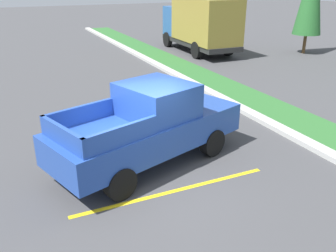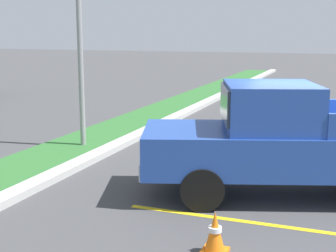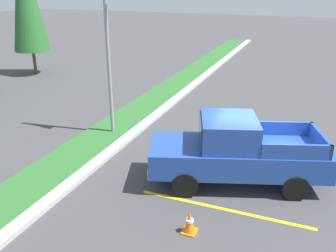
{
  "view_description": "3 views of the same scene",
  "coord_description": "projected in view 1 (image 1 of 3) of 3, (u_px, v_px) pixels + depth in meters",
  "views": [
    {
      "loc": [
        7.14,
        -2.69,
        4.55
      ],
      "look_at": [
        -0.94,
        1.01,
        0.89
      ],
      "focal_mm": 38.67,
      "sensor_mm": 36.0,
      "label": 1
    },
    {
      "loc": [
        -9.75,
        -0.67,
        3.03
      ],
      "look_at": [
        -1.44,
        2.47,
        1.29
      ],
      "focal_mm": 52.04,
      "sensor_mm": 36.0,
      "label": 2
    },
    {
      "loc": [
        -10.59,
        -1.24,
        5.76
      ],
      "look_at": [
        -0.57,
        2.74,
        1.43
      ],
      "focal_mm": 38.46,
      "sensor_mm": 36.0,
      "label": 3
    }
  ],
  "objects": [
    {
      "name": "ground_plane",
      "position": [
        146.0,
        180.0,
        8.77
      ],
      "size": [
        120.0,
        120.0,
        0.0
      ],
      "primitive_type": "plane",
      "color": "#424244"
    },
    {
      "name": "pickup_truck_main",
      "position": [
        150.0,
        126.0,
        9.25
      ],
      "size": [
        3.46,
        5.55,
        2.1
      ],
      "color": "black",
      "rests_on": "ground"
    },
    {
      "name": "curb_strip",
      "position": [
        304.0,
        141.0,
        10.67
      ],
      "size": [
        56.0,
        0.4,
        0.15
      ],
      "primitive_type": "cube",
      "color": "#B2B2AD",
      "rests_on": "ground"
    },
    {
      "name": "parking_line_far",
      "position": [
        174.0,
        191.0,
        8.31
      ],
      "size": [
        0.12,
        4.8,
        0.01
      ],
      "primitive_type": "cube",
      "color": "yellow",
      "rests_on": "ground"
    },
    {
      "name": "cargo_truck_distant",
      "position": [
        200.0,
        23.0,
        22.99
      ],
      "size": [
        6.85,
        2.62,
        3.4
      ],
      "color": "black",
      "rests_on": "ground"
    },
    {
      "name": "traffic_cone",
      "position": [
        133.0,
        115.0,
        12.08
      ],
      "size": [
        0.36,
        0.36,
        0.6
      ],
      "color": "orange",
      "rests_on": "ground"
    },
    {
      "name": "grass_median",
      "position": [
        331.0,
        136.0,
        11.11
      ],
      "size": [
        56.0,
        1.8,
        0.06
      ],
      "primitive_type": "cube",
      "color": "#2D662D",
      "rests_on": "ground"
    },
    {
      "name": "parking_line_near",
      "position": [
        130.0,
        140.0,
        10.91
      ],
      "size": [
        0.12,
        4.8,
        0.01
      ],
      "primitive_type": "cube",
      "color": "yellow",
      "rests_on": "ground"
    }
  ]
}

